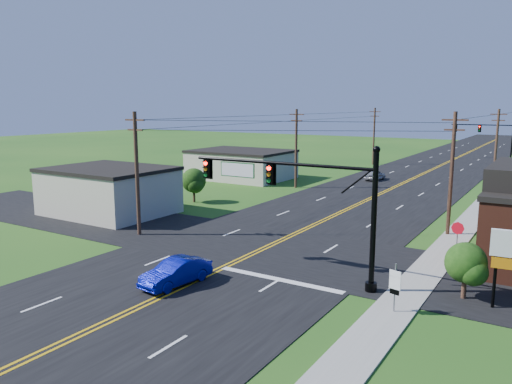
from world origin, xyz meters
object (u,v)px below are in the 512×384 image
Objects in this scene: signal_mast_main at (295,193)px; route_sign at (395,284)px; signal_mast_far at (485,133)px; stop_sign at (457,232)px; blue_car at (176,273)px.

signal_mast_main is 7.38m from route_sign.
signal_mast_far is at bearing 110.63° from route_sign.
signal_mast_far is at bearing 102.26° from stop_sign.
signal_mast_main is 5.00× the size of stop_sign.
stop_sign is at bearing -83.76° from signal_mast_far.
stop_sign is at bearing 101.63° from route_sign.
signal_mast_main and signal_mast_far have the same top height.
route_sign is (10.89, 2.52, 0.70)m from blue_car.
route_sign is at bearing -85.26° from signal_mast_far.
signal_mast_far is 4.86× the size of stop_sign.
blue_car is 1.83× the size of stop_sign.
route_sign is 1.05× the size of stop_sign.
stop_sign is (6.93, -63.40, -2.92)m from signal_mast_far.
blue_car is at bearing -135.70° from signal_mast_main.
blue_car is 1.75× the size of route_sign.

